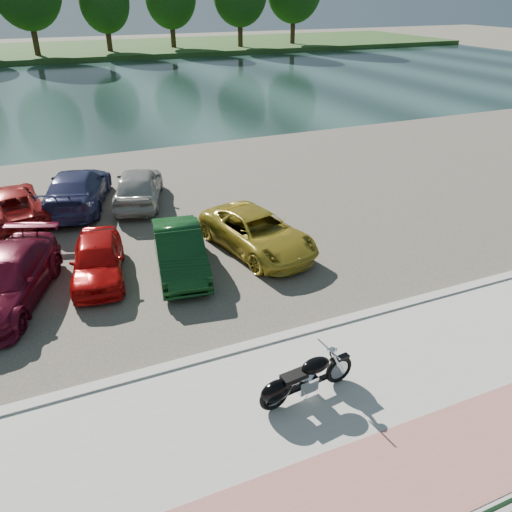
# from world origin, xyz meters

# --- Properties ---
(ground) EXTENTS (200.00, 200.00, 0.00)m
(ground) POSITION_xyz_m (0.00, 0.00, 0.00)
(ground) COLOR #595447
(ground) RESTS_ON ground
(promenade) EXTENTS (60.00, 6.00, 0.10)m
(promenade) POSITION_xyz_m (0.00, -1.00, 0.05)
(promenade) COLOR #AAA8A0
(promenade) RESTS_ON ground
(pink_path) EXTENTS (60.00, 2.00, 0.01)m
(pink_path) POSITION_xyz_m (0.00, -2.50, 0.10)
(pink_path) COLOR #9B5F57
(pink_path) RESTS_ON promenade
(kerb) EXTENTS (60.00, 0.30, 0.14)m
(kerb) POSITION_xyz_m (0.00, 2.00, 0.07)
(kerb) COLOR #AAA8A0
(kerb) RESTS_ON ground
(parking_lot) EXTENTS (60.00, 18.00, 0.04)m
(parking_lot) POSITION_xyz_m (0.00, 11.00, 0.02)
(parking_lot) COLOR #433E36
(parking_lot) RESTS_ON ground
(river) EXTENTS (120.00, 40.00, 0.00)m
(river) POSITION_xyz_m (0.00, 40.00, 0.00)
(river) COLOR #172A27
(river) RESTS_ON ground
(far_bank) EXTENTS (120.00, 24.00, 0.60)m
(far_bank) POSITION_xyz_m (0.00, 72.00, 0.30)
(far_bank) COLOR #254217
(far_bank) RESTS_ON ground
(motorcycle) EXTENTS (2.33, 0.75, 1.05)m
(motorcycle) POSITION_xyz_m (-0.34, -0.04, 0.56)
(motorcycle) COLOR black
(motorcycle) RESTS_ON promenade
(car_3) EXTENTS (3.51, 5.18, 1.39)m
(car_3) POSITION_xyz_m (-5.95, 6.53, 0.74)
(car_3) COLOR #580C1F
(car_3) RESTS_ON parking_lot
(car_4) EXTENTS (2.05, 3.87, 1.25)m
(car_4) POSITION_xyz_m (-3.48, 6.90, 0.67)
(car_4) COLOR #B40C0C
(car_4) RESTS_ON parking_lot
(car_5) EXTENTS (2.02, 4.23, 1.34)m
(car_5) POSITION_xyz_m (-1.09, 6.39, 0.71)
(car_5) COLOR #0E3515
(car_5) RESTS_ON parking_lot
(car_6) EXTENTS (3.08, 4.99, 1.29)m
(car_6) POSITION_xyz_m (1.63, 6.68, 0.69)
(car_6) COLOR #A78F26
(car_6) RESTS_ON parking_lot
(car_10) EXTENTS (2.87, 4.89, 1.28)m
(car_10) POSITION_xyz_m (-5.87, 12.64, 0.68)
(car_10) COLOR #A41D1B
(car_10) RESTS_ON parking_lot
(car_11) EXTENTS (3.44, 5.57, 1.51)m
(car_11) POSITION_xyz_m (-3.44, 12.99, 0.79)
(car_11) COLOR navy
(car_11) RESTS_ON parking_lot
(car_12) EXTENTS (2.94, 4.66, 1.48)m
(car_12) POSITION_xyz_m (-1.13, 12.43, 0.78)
(car_12) COLOR #9C9B98
(car_12) RESTS_ON parking_lot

